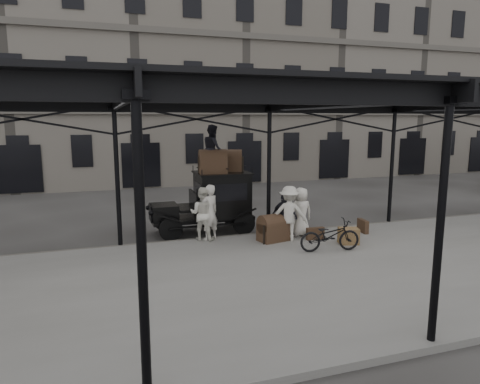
# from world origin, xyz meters

# --- Properties ---
(ground) EXTENTS (120.00, 120.00, 0.00)m
(ground) POSITION_xyz_m (0.00, 0.00, 0.00)
(ground) COLOR #383533
(ground) RESTS_ON ground
(platform) EXTENTS (28.00, 8.00, 0.15)m
(platform) POSITION_xyz_m (0.00, -2.00, 0.07)
(platform) COLOR slate
(platform) RESTS_ON ground
(canopy) EXTENTS (22.50, 9.00, 4.74)m
(canopy) POSITION_xyz_m (0.00, -1.72, 4.60)
(canopy) COLOR black
(canopy) RESTS_ON ground
(building_frontage) EXTENTS (64.00, 8.00, 14.00)m
(building_frontage) POSITION_xyz_m (0.00, 18.00, 7.00)
(building_frontage) COLOR slate
(building_frontage) RESTS_ON ground
(taxi) EXTENTS (3.65, 1.55, 2.18)m
(taxi) POSITION_xyz_m (-1.66, 3.18, 1.20)
(taxi) COLOR black
(taxi) RESTS_ON ground
(porter_left) EXTENTS (0.78, 0.67, 1.82)m
(porter_left) POSITION_xyz_m (-2.18, 1.73, 1.06)
(porter_left) COLOR beige
(porter_left) RESTS_ON platform
(porter_midleft) EXTENTS (1.06, 0.99, 1.74)m
(porter_midleft) POSITION_xyz_m (-2.39, 1.80, 1.02)
(porter_midleft) COLOR silver
(porter_midleft) RESTS_ON platform
(porter_centre) EXTENTS (0.82, 0.55, 1.65)m
(porter_centre) POSITION_xyz_m (0.85, 1.21, 0.98)
(porter_centre) COLOR silver
(porter_centre) RESTS_ON platform
(porter_official) EXTENTS (0.85, 0.96, 1.56)m
(porter_official) POSITION_xyz_m (0.13, 0.94, 0.93)
(porter_official) COLOR black
(porter_official) RESTS_ON platform
(porter_right) EXTENTS (1.33, 1.09, 1.79)m
(porter_right) POSITION_xyz_m (0.25, 0.85, 1.04)
(porter_right) COLOR beige
(porter_right) RESTS_ON platform
(bicycle) EXTENTS (1.90, 0.90, 0.96)m
(bicycle) POSITION_xyz_m (0.92, -0.60, 0.63)
(bicycle) COLOR black
(bicycle) RESTS_ON platform
(porter_roof) EXTENTS (0.68, 0.85, 1.69)m
(porter_roof) POSITION_xyz_m (-1.69, 3.08, 3.03)
(porter_roof) COLOR black
(porter_roof) RESTS_ON taxi
(steamer_trunk_roof_near) EXTENTS (1.01, 0.68, 0.70)m
(steamer_trunk_roof_near) POSITION_xyz_m (-1.74, 2.93, 2.53)
(steamer_trunk_roof_near) COLOR #483121
(steamer_trunk_roof_near) RESTS_ON taxi
(steamer_trunk_roof_far) EXTENTS (1.02, 0.81, 0.65)m
(steamer_trunk_roof_far) POSITION_xyz_m (-0.99, 3.38, 2.51)
(steamer_trunk_roof_far) COLOR #483121
(steamer_trunk_roof_far) RESTS_ON taxi
(steamer_trunk_platform) EXTENTS (1.12, 0.82, 0.74)m
(steamer_trunk_platform) POSITION_xyz_m (-0.22, 0.96, 0.52)
(steamer_trunk_platform) COLOR #483121
(steamer_trunk_platform) RESTS_ON platform
(wicker_hamper) EXTENTS (0.70, 0.60, 0.50)m
(wicker_hamper) POSITION_xyz_m (1.89, -0.10, 0.40)
(wicker_hamper) COLOR olive
(wicker_hamper) RESTS_ON platform
(suitcase_upright) EXTENTS (0.22, 0.61, 0.45)m
(suitcase_upright) POSITION_xyz_m (3.12, 0.95, 0.38)
(suitcase_upright) COLOR #483121
(suitcase_upright) RESTS_ON platform
(suitcase_flat) EXTENTS (0.61, 0.18, 0.40)m
(suitcase_flat) POSITION_xyz_m (1.11, 0.65, 0.35)
(suitcase_flat) COLOR #483121
(suitcase_flat) RESTS_ON platform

